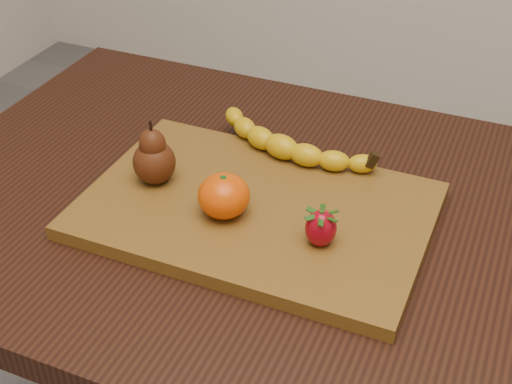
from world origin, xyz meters
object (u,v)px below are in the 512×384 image
at_px(cutting_board, 256,210).
at_px(pear, 153,152).
at_px(mandarin, 224,196).
at_px(table, 265,258).

xyz_separation_m(cutting_board, pear, (-0.15, -0.00, 0.06)).
bearing_deg(mandarin, cutting_board, 49.24).
relative_size(cutting_board, mandarin, 6.72).
xyz_separation_m(table, cutting_board, (-0.00, -0.03, 0.11)).
relative_size(pear, mandarin, 1.37).
bearing_deg(mandarin, pear, 164.76).
distance_m(pear, mandarin, 0.13).
bearing_deg(table, pear, -167.62).
height_order(table, pear, pear).
relative_size(table, mandarin, 14.93).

